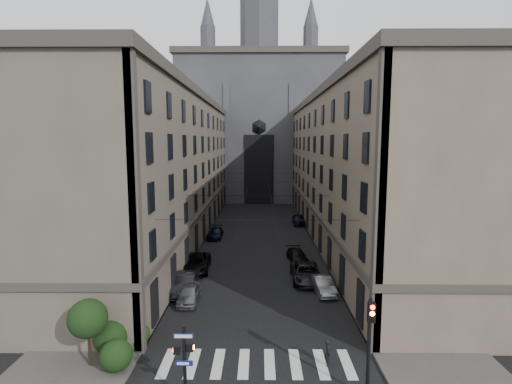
{
  "coord_description": "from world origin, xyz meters",
  "views": [
    {
      "loc": [
        0.17,
        -16.71,
        12.89
      ],
      "look_at": [
        -0.11,
        11.73,
        9.2
      ],
      "focal_mm": 28.0,
      "sensor_mm": 36.0,
      "label": 1
    }
  ],
  "objects_px": {
    "pedestrian_signal_left": "(184,358)",
    "car_left_midnear": "(185,283)",
    "traffic_light_right": "(370,336)",
    "pedestrian": "(328,353)",
    "car_left_midfar": "(195,263)",
    "car_left_near": "(189,294)",
    "car_right_midfar": "(297,256)",
    "car_left_far": "(215,233)",
    "car_right_near": "(323,285)",
    "gothic_tower": "(259,119)",
    "car_right_midnear": "(306,273)",
    "car_right_far": "(299,220)"
  },
  "relations": [
    {
      "from": "car_left_midnear",
      "to": "car_left_far",
      "type": "distance_m",
      "value": 19.27
    },
    {
      "from": "pedestrian_signal_left",
      "to": "car_left_far",
      "type": "height_order",
      "value": "pedestrian_signal_left"
    },
    {
      "from": "car_left_midfar",
      "to": "traffic_light_right",
      "type": "bearing_deg",
      "value": -61.07
    },
    {
      "from": "car_left_midnear",
      "to": "car_left_far",
      "type": "xyz_separation_m",
      "value": [
        0.46,
        19.27,
        -0.16
      ]
    },
    {
      "from": "car_left_far",
      "to": "car_right_midnear",
      "type": "bearing_deg",
      "value": -58.04
    },
    {
      "from": "traffic_light_right",
      "to": "car_left_midfar",
      "type": "relative_size",
      "value": 0.88
    },
    {
      "from": "car_left_midfar",
      "to": "pedestrian",
      "type": "relative_size",
      "value": 3.79
    },
    {
      "from": "car_right_near",
      "to": "gothic_tower",
      "type": "bearing_deg",
      "value": 89.68
    },
    {
      "from": "car_left_near",
      "to": "car_right_midfar",
      "type": "bearing_deg",
      "value": 47.74
    },
    {
      "from": "car_left_midfar",
      "to": "pedestrian_signal_left",
      "type": "bearing_deg",
      "value": -84.54
    },
    {
      "from": "car_right_near",
      "to": "traffic_light_right",
      "type": "bearing_deg",
      "value": -95.52
    },
    {
      "from": "traffic_light_right",
      "to": "car_left_midnear",
      "type": "height_order",
      "value": "traffic_light_right"
    },
    {
      "from": "gothic_tower",
      "to": "car_left_far",
      "type": "distance_m",
      "value": 43.76
    },
    {
      "from": "traffic_light_right",
      "to": "pedestrian_signal_left",
      "type": "bearing_deg",
      "value": -177.36
    },
    {
      "from": "car_right_midnear",
      "to": "car_right_near",
      "type": "bearing_deg",
      "value": -67.77
    },
    {
      "from": "car_right_near",
      "to": "car_left_far",
      "type": "bearing_deg",
      "value": 114.83
    },
    {
      "from": "car_right_midfar",
      "to": "car_right_midnear",
      "type": "bearing_deg",
      "value": -95.41
    },
    {
      "from": "car_right_midnear",
      "to": "car_left_far",
      "type": "bearing_deg",
      "value": 121.97
    },
    {
      "from": "pedestrian_signal_left",
      "to": "pedestrian",
      "type": "distance_m",
      "value": 8.46
    },
    {
      "from": "gothic_tower",
      "to": "car_right_midnear",
      "type": "distance_m",
      "value": 58.92
    },
    {
      "from": "gothic_tower",
      "to": "car_left_midfar",
      "type": "height_order",
      "value": "gothic_tower"
    },
    {
      "from": "car_right_near",
      "to": "car_right_midfar",
      "type": "distance_m",
      "value": 8.88
    },
    {
      "from": "pedestrian_signal_left",
      "to": "car_left_midnear",
      "type": "relative_size",
      "value": 0.8
    },
    {
      "from": "pedestrian_signal_left",
      "to": "car_right_near",
      "type": "height_order",
      "value": "pedestrian_signal_left"
    },
    {
      "from": "car_right_near",
      "to": "pedestrian",
      "type": "bearing_deg",
      "value": -103.25
    },
    {
      "from": "pedestrian",
      "to": "car_right_near",
      "type": "bearing_deg",
      "value": -7.33
    },
    {
      "from": "car_right_far",
      "to": "pedestrian",
      "type": "bearing_deg",
      "value": -93.47
    },
    {
      "from": "car_left_far",
      "to": "pedestrian",
      "type": "relative_size",
      "value": 2.96
    },
    {
      "from": "traffic_light_right",
      "to": "pedestrian",
      "type": "relative_size",
      "value": 3.34
    },
    {
      "from": "traffic_light_right",
      "to": "car_left_midnear",
      "type": "xyz_separation_m",
      "value": [
        -11.8,
        13.92,
        -2.46
      ]
    },
    {
      "from": "pedestrian_signal_left",
      "to": "car_right_far",
      "type": "relative_size",
      "value": 0.86
    },
    {
      "from": "car_right_midnear",
      "to": "car_right_midfar",
      "type": "distance_m",
      "value": 6.01
    },
    {
      "from": "car_left_far",
      "to": "car_right_near",
      "type": "xyz_separation_m",
      "value": [
        11.3,
        -19.16,
        0.01
      ]
    },
    {
      "from": "pedestrian_signal_left",
      "to": "car_right_near",
      "type": "bearing_deg",
      "value": 57.86
    },
    {
      "from": "car_left_midfar",
      "to": "car_right_far",
      "type": "xyz_separation_m",
      "value": [
        12.4,
        22.17,
        -0.03
      ]
    },
    {
      "from": "car_right_far",
      "to": "car_left_midnear",
      "type": "bearing_deg",
      "value": -114.41
    },
    {
      "from": "pedestrian_signal_left",
      "to": "car_left_midfar",
      "type": "xyz_separation_m",
      "value": [
        -2.69,
        19.95,
        -1.5
      ]
    },
    {
      "from": "gothic_tower",
      "to": "car_left_far",
      "type": "relative_size",
      "value": 12.59
    },
    {
      "from": "car_left_near",
      "to": "car_left_far",
      "type": "height_order",
      "value": "car_left_near"
    },
    {
      "from": "car_left_near",
      "to": "car_left_far",
      "type": "relative_size",
      "value": 0.88
    },
    {
      "from": "pedestrian",
      "to": "car_left_far",
      "type": "bearing_deg",
      "value": 18.23
    },
    {
      "from": "gothic_tower",
      "to": "pedestrian",
      "type": "xyz_separation_m",
      "value": [
        4.09,
        -70.09,
        -17.02
      ]
    },
    {
      "from": "car_left_midnear",
      "to": "car_left_near",
      "type": "bearing_deg",
      "value": -72.71
    },
    {
      "from": "car_right_midnear",
      "to": "car_right_far",
      "type": "distance_m",
      "value": 24.96
    },
    {
      "from": "car_right_near",
      "to": "pedestrian",
      "type": "height_order",
      "value": "pedestrian"
    },
    {
      "from": "gothic_tower",
      "to": "car_right_midnear",
      "type": "bearing_deg",
      "value": -85.5
    },
    {
      "from": "car_left_midnear",
      "to": "car_left_far",
      "type": "relative_size",
      "value": 1.09
    },
    {
      "from": "pedestrian_signal_left",
      "to": "traffic_light_right",
      "type": "xyz_separation_m",
      "value": [
        9.11,
        0.42,
        0.97
      ]
    },
    {
      "from": "car_left_far",
      "to": "car_right_near",
      "type": "relative_size",
      "value": 1.11
    },
    {
      "from": "car_left_midfar",
      "to": "gothic_tower",
      "type": "bearing_deg",
      "value": 81.18
    }
  ]
}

